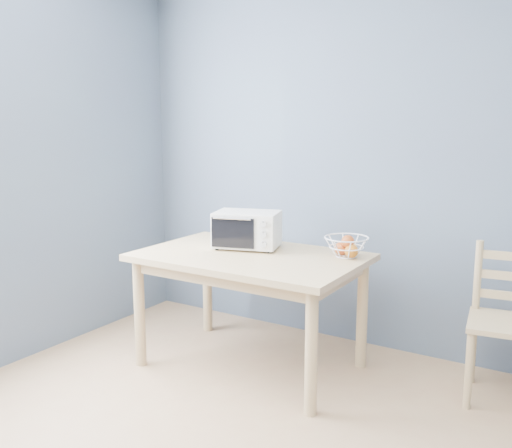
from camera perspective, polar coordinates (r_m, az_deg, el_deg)
The scene contains 5 objects.
room at distance 1.97m, azimuth -8.21°, elevation 1.81°, with size 4.01×4.51×2.61m.
dining_table at distance 3.65m, azimuth -0.56°, elevation -4.58°, with size 1.40×0.90×0.75m.
toaster_oven at distance 3.77m, azimuth -1.15°, elevation -0.50°, with size 0.48×0.41×0.25m.
fruit_basket at distance 3.58m, azimuth 9.11°, elevation -2.18°, with size 0.33×0.33×0.14m.
dining_chair at distance 3.59m, azimuth 23.82°, elevation -9.24°, with size 0.47×0.47×0.89m.
Camera 1 is at (1.25, -1.49, 1.59)m, focal length 40.00 mm.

